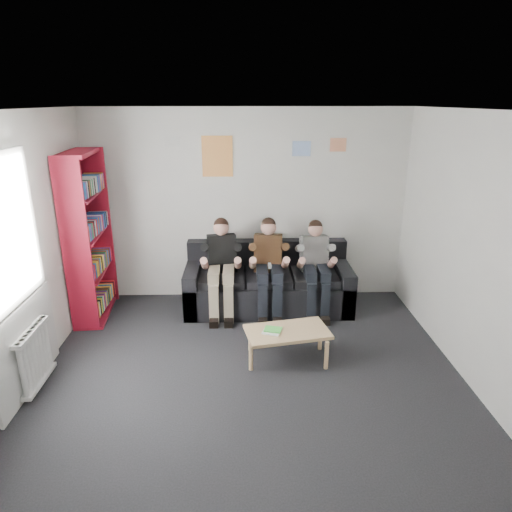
{
  "coord_description": "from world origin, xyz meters",
  "views": [
    {
      "loc": [
        -0.06,
        -3.85,
        2.78
      ],
      "look_at": [
        0.09,
        1.3,
        1.01
      ],
      "focal_mm": 32.0,
      "sensor_mm": 36.0,
      "label": 1
    }
  ],
  "objects_px": {
    "bookshelf": "(89,237)",
    "person_left": "(222,268)",
    "person_middle": "(269,267)",
    "sofa": "(268,285)",
    "coffee_table": "(287,334)",
    "person_right": "(316,268)"
  },
  "relations": [
    {
      "from": "sofa",
      "to": "person_left",
      "type": "xyz_separation_m",
      "value": [
        -0.63,
        -0.2,
        0.34
      ]
    },
    {
      "from": "person_left",
      "to": "coffee_table",
      "type": "bearing_deg",
      "value": -67.13
    },
    {
      "from": "sofa",
      "to": "person_right",
      "type": "bearing_deg",
      "value": -17.47
    },
    {
      "from": "bookshelf",
      "to": "person_left",
      "type": "distance_m",
      "value": 1.76
    },
    {
      "from": "bookshelf",
      "to": "person_left",
      "type": "xyz_separation_m",
      "value": [
        1.71,
        -0.02,
        -0.44
      ]
    },
    {
      "from": "person_middle",
      "to": "sofa",
      "type": "bearing_deg",
      "value": 96.32
    },
    {
      "from": "coffee_table",
      "to": "person_left",
      "type": "relative_size",
      "value": 0.7
    },
    {
      "from": "bookshelf",
      "to": "person_middle",
      "type": "bearing_deg",
      "value": -5.37
    },
    {
      "from": "person_left",
      "to": "person_right",
      "type": "bearing_deg",
      "value": -9.36
    },
    {
      "from": "person_left",
      "to": "bookshelf",
      "type": "bearing_deg",
      "value": 169.99
    },
    {
      "from": "sofa",
      "to": "person_middle",
      "type": "xyz_separation_m",
      "value": [
        0.0,
        -0.2,
        0.34
      ]
    },
    {
      "from": "bookshelf",
      "to": "person_middle",
      "type": "xyz_separation_m",
      "value": [
        2.34,
        -0.02,
        -0.44
      ]
    },
    {
      "from": "bookshelf",
      "to": "person_middle",
      "type": "relative_size",
      "value": 1.69
    },
    {
      "from": "bookshelf",
      "to": "person_right",
      "type": "xyz_separation_m",
      "value": [
        2.97,
        -0.01,
        -0.45
      ]
    },
    {
      "from": "sofa",
      "to": "person_middle",
      "type": "distance_m",
      "value": 0.39
    },
    {
      "from": "person_left",
      "to": "person_right",
      "type": "xyz_separation_m",
      "value": [
        1.27,
        0.0,
        -0.01
      ]
    },
    {
      "from": "sofa",
      "to": "person_left",
      "type": "distance_m",
      "value": 0.75
    },
    {
      "from": "sofa",
      "to": "person_right",
      "type": "relative_size",
      "value": 1.8
    },
    {
      "from": "person_middle",
      "to": "person_right",
      "type": "height_order",
      "value": "person_middle"
    },
    {
      "from": "sofa",
      "to": "person_middle",
      "type": "height_order",
      "value": "person_middle"
    },
    {
      "from": "sofa",
      "to": "bookshelf",
      "type": "height_order",
      "value": "bookshelf"
    },
    {
      "from": "person_right",
      "to": "person_left",
      "type": "bearing_deg",
      "value": 172.79
    }
  ]
}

